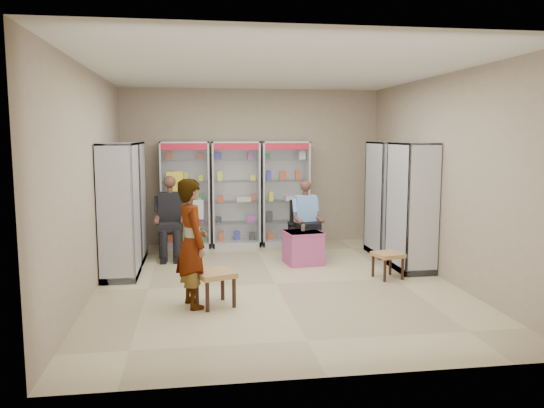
{
  "coord_description": "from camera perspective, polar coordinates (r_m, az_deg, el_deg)",
  "views": [
    {
      "loc": [
        -1.12,
        -7.3,
        2.11
      ],
      "look_at": [
        0.05,
        0.7,
        1.06
      ],
      "focal_mm": 35.0,
      "sensor_mm": 36.0,
      "label": 1
    }
  ],
  "objects": [
    {
      "name": "cabinet_back_right",
      "position": [
        10.24,
        1.39,
        1.15
      ],
      "size": [
        0.9,
        0.5,
        2.0
      ],
      "primitive_type": "cube",
      "color": "#B8BBC0",
      "rests_on": "floor"
    },
    {
      "name": "standing_man",
      "position": [
        6.6,
        -8.61,
        -4.18
      ],
      "size": [
        0.53,
        0.67,
        1.6
      ],
      "primitive_type": "imported",
      "rotation": [
        0.0,
        0.0,
        1.86
      ],
      "color": "gray",
      "rests_on": "floor"
    },
    {
      "name": "cabinet_right_near",
      "position": [
        8.56,
        14.78,
        -0.31
      ],
      "size": [
        0.9,
        0.5,
        2.0
      ],
      "primitive_type": "cube",
      "rotation": [
        0.0,
        0.0,
        1.57
      ],
      "color": "#A0A3A7",
      "rests_on": "floor"
    },
    {
      "name": "cabinet_back_left",
      "position": [
        10.1,
        -9.31,
        0.97
      ],
      "size": [
        0.9,
        0.5,
        2.0
      ],
      "primitive_type": "cube",
      "color": "#B5B7BD",
      "rests_on": "floor"
    },
    {
      "name": "seated_customer",
      "position": [
        9.37,
        -10.86,
        -1.59
      ],
      "size": [
        0.44,
        0.6,
        1.34
      ],
      "primitive_type": null,
      "color": "black",
      "rests_on": "floor"
    },
    {
      "name": "woven_stool_b",
      "position": [
        6.71,
        -6.12,
        -9.02
      ],
      "size": [
        0.57,
        0.57,
        0.44
      ],
      "primitive_type": "cube",
      "rotation": [
        0.0,
        0.0,
        0.36
      ],
      "color": "olive",
      "rests_on": "floor"
    },
    {
      "name": "seated_shopkeeper",
      "position": [
        9.23,
        3.56,
        -1.87
      ],
      "size": [
        0.5,
        0.63,
        1.26
      ],
      "primitive_type": null,
      "rotation": [
        0.0,
        0.0,
        0.15
      ],
      "color": "#7699E9",
      "rests_on": "floor"
    },
    {
      "name": "cabinet_right_far",
      "position": [
        9.58,
        12.2,
        0.56
      ],
      "size": [
        0.9,
        0.5,
        2.0
      ],
      "primitive_type": "cube",
      "rotation": [
        0.0,
        0.0,
        1.57
      ],
      "color": "#B0B2B7",
      "rests_on": "floor"
    },
    {
      "name": "cabinet_back_mid",
      "position": [
        10.12,
        -3.92,
        1.07
      ],
      "size": [
        0.9,
        0.5,
        2.0
      ],
      "primitive_type": "cube",
      "color": "#ACAFB3",
      "rests_on": "floor"
    },
    {
      "name": "woven_stool_a",
      "position": [
        8.11,
        12.34,
        -6.48
      ],
      "size": [
        0.47,
        0.47,
        0.39
      ],
      "primitive_type": "cube",
      "rotation": [
        0.0,
        0.0,
        0.24
      ],
      "color": "#9D7A42",
      "rests_on": "floor"
    },
    {
      "name": "floor",
      "position": [
        7.68,
        0.38,
        -8.56
      ],
      "size": [
        6.0,
        6.0,
        0.0
      ],
      "primitive_type": "plane",
      "color": "#C0B286",
      "rests_on": "ground"
    },
    {
      "name": "office_chair",
      "position": [
        9.3,
        3.49,
        -2.64
      ],
      "size": [
        0.62,
        0.62,
        0.99
      ],
      "primitive_type": "cube",
      "rotation": [
        0.0,
        0.0,
        0.15
      ],
      "color": "black",
      "rests_on": "floor"
    },
    {
      "name": "cabinet_left_far",
      "position": [
        9.24,
        -15.17,
        0.22
      ],
      "size": [
        0.9,
        0.5,
        2.0
      ],
      "primitive_type": "cube",
      "rotation": [
        0.0,
        0.0,
        -1.57
      ],
      "color": "silver",
      "rests_on": "floor"
    },
    {
      "name": "cabinet_left_near",
      "position": [
        8.15,
        -16.07,
        -0.74
      ],
      "size": [
        0.9,
        0.5,
        2.0
      ],
      "primitive_type": "cube",
      "rotation": [
        0.0,
        0.0,
        -1.57
      ],
      "color": "silver",
      "rests_on": "floor"
    },
    {
      "name": "wooden_chair",
      "position": [
        9.46,
        -10.82,
        -2.74
      ],
      "size": [
        0.42,
        0.42,
        0.94
      ],
      "primitive_type": "cube",
      "color": "#311A13",
      "rests_on": "floor"
    },
    {
      "name": "room_shell",
      "position": [
        7.39,
        0.4,
        6.28
      ],
      "size": [
        5.02,
        6.02,
        3.01
      ],
      "color": "tan",
      "rests_on": "ground"
    },
    {
      "name": "pink_trunk",
      "position": [
        8.8,
        3.36,
        -4.69
      ],
      "size": [
        0.63,
        0.61,
        0.54
      ],
      "primitive_type": "cube",
      "rotation": [
        0.0,
        0.0,
        0.13
      ],
      "color": "#BA4A9C",
      "rests_on": "floor"
    },
    {
      "name": "tea_glass",
      "position": [
        8.8,
        3.37,
        -2.55
      ],
      "size": [
        0.07,
        0.07,
        0.11
      ],
      "primitive_type": "cylinder",
      "color": "#582507",
      "rests_on": "pink_trunk"
    }
  ]
}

